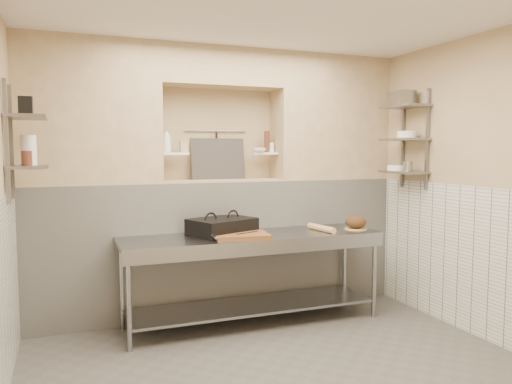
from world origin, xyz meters
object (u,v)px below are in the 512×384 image
panini_press (222,227)px  cutting_board (241,236)px  prep_table (253,260)px  mixing_bowl (248,228)px  bowl_alcove (259,150)px  rolling_pin (321,228)px  bottle_soap (166,140)px  jug_left (29,150)px  bread_loaf (356,222)px

panini_press → cutting_board: (0.11, -0.25, -0.06)m
prep_table → mixing_bowl: 0.37m
prep_table → bowl_alcove: bowl_alcove is taller
rolling_pin → bottle_soap: bottle_soap is taller
bowl_alcove → jug_left: size_ratio=0.62×
mixing_bowl → bowl_alcove: (0.23, 0.28, 0.81)m
cutting_board → bottle_soap: bearing=128.8°
mixing_bowl → bread_loaf: bread_loaf is taller
bottle_soap → jug_left: bearing=-154.6°
rolling_pin → bread_loaf: (0.40, -0.02, 0.05)m
rolling_pin → bottle_soap: size_ratio=1.67×
jug_left → mixing_bowl: bearing=7.4°
prep_table → panini_press: size_ratio=3.63×
rolling_pin → jug_left: size_ratio=1.68×
panini_press → bottle_soap: size_ratio=2.88×
bread_loaf → jug_left: size_ratio=0.89×
cutting_board → bread_loaf: size_ratio=2.32×
panini_press → bottle_soap: bottle_soap is taller
prep_table → bread_loaf: bread_loaf is taller
bottle_soap → bowl_alcove: size_ratio=1.63×
bowl_alcove → mixing_bowl: bearing=-129.4°
cutting_board → bread_loaf: 1.31m
cutting_board → rolling_pin: (0.91, 0.09, 0.01)m
cutting_board → bowl_alcove: 1.13m
mixing_bowl → rolling_pin: size_ratio=0.53×
mixing_bowl → bread_loaf: (1.10, -0.30, 0.05)m
bottle_soap → cutting_board: bearing=-51.2°
bread_loaf → jug_left: bearing=179.3°
panini_press → rolling_pin: 1.04m
panini_press → cutting_board: panini_press is taller
bread_loaf → cutting_board: bearing=-177.1°
panini_press → mixing_bowl: (0.32, 0.12, -0.05)m
rolling_pin → bowl_alcove: (-0.47, 0.56, 0.80)m
cutting_board → rolling_pin: rolling_pin is taller
rolling_pin → bowl_alcove: 1.09m
panini_press → mixing_bowl: size_ratio=3.23×
bottle_soap → jug_left: size_ratio=1.01×
mixing_bowl → bowl_alcove: 0.88m
cutting_board → bottle_soap: bottle_soap is taller
mixing_bowl → prep_table: bearing=-99.4°
rolling_pin → cutting_board: bearing=-174.4°
prep_table → bottle_soap: (-0.73, 0.57, 1.19)m
cutting_board → bread_loaf: bearing=2.9°
panini_press → bread_loaf: (1.42, -0.19, -0.00)m
rolling_pin → bread_loaf: bread_loaf is taller
bottle_soap → bowl_alcove: (1.00, -0.06, -0.10)m
panini_press → jug_left: jug_left is taller
cutting_board → rolling_pin: bearing=5.6°
bowl_alcove → panini_press: bearing=-144.3°
mixing_bowl → jug_left: 2.20m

